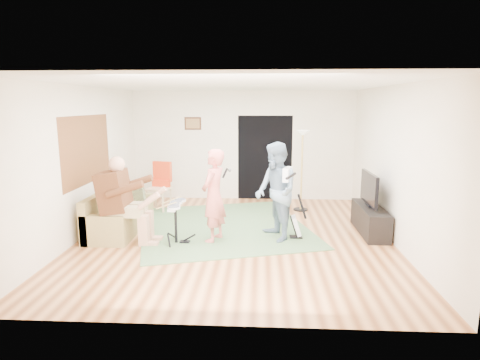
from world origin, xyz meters
name	(u,v)px	position (x,y,z in m)	size (l,w,h in m)	color
floor	(235,236)	(0.00, 0.00, 0.00)	(6.00, 6.00, 0.00)	brown
walls	(235,163)	(0.00, 0.00, 1.35)	(5.50, 6.00, 2.70)	white
ceiling	(235,85)	(0.00, 0.00, 2.70)	(6.00, 6.00, 0.00)	white
window_blinds	(87,150)	(-2.74, 0.20, 1.55)	(2.05, 2.05, 0.00)	brown
doorway	(265,158)	(0.55, 2.99, 1.05)	(2.10, 2.10, 0.00)	black
picture_frame	(193,123)	(-1.25, 2.99, 1.90)	(0.42, 0.03, 0.32)	#3F2314
area_rug	(223,226)	(-0.28, 0.59, 0.01)	(3.12, 3.40, 0.02)	#496C41
sofa	(116,218)	(-2.28, 0.24, 0.25)	(0.77, 1.88, 0.76)	#97844B
drummer	(126,210)	(-1.85, -0.41, 0.59)	(0.98, 0.55, 1.51)	#572F18
drum_kit	(176,225)	(-1.00, -0.41, 0.32)	(0.40, 0.72, 0.74)	black
singer	(214,196)	(-0.36, -0.25, 0.81)	(0.59, 0.39, 1.63)	#D3645B
microphone	(225,173)	(-0.16, -0.25, 1.22)	(0.06, 0.06, 0.24)	black
guitarist	(276,192)	(0.72, -0.11, 0.87)	(0.84, 0.66, 1.73)	slate
guitar_held	(288,174)	(0.92, -0.11, 1.18)	(0.12, 0.60, 0.26)	white
guitar_spare	(297,226)	(1.11, -0.03, 0.23)	(0.29, 0.26, 0.82)	black
torchiere_lamp	(302,156)	(1.36, 1.93, 1.24)	(0.32, 0.32, 1.81)	black
dining_chair	(159,193)	(-1.85, 1.81, 0.39)	(0.55, 0.58, 1.09)	beige
tv_cabinet	(370,220)	(2.50, 0.35, 0.25)	(0.40, 1.40, 0.50)	black
television	(369,188)	(2.45, 0.35, 0.85)	(0.06, 1.00, 0.58)	black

